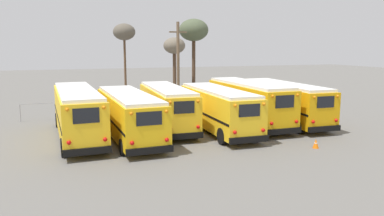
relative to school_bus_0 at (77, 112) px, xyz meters
The scene contains 13 objects.
ground_plane 7.94m from the school_bus_0, ahead, with size 160.00×160.00×0.00m, color #66635E.
school_bus_0 is the anchor object (origin of this frame).
school_bus_1 3.30m from the school_bus_0, 20.27° to the right, with size 2.85×10.32×2.94m.
school_bus_2 6.24m from the school_bus_0, ahead, with size 2.84×9.55×3.04m.
school_bus_3 9.36m from the school_bus_0, ahead, with size 2.74×9.77×3.00m.
school_bus_4 12.38m from the school_bus_0, ahead, with size 2.65×9.94×3.24m.
school_bus_5 15.47m from the school_bus_0, ahead, with size 2.86×10.32×3.07m.
utility_pole 15.55m from the school_bus_0, 47.32° to the left, with size 1.80×0.30×8.30m.
bare_tree_0 23.14m from the school_bus_0, 72.33° to the left, with size 2.68×2.68×8.65m.
bare_tree_1 25.26m from the school_bus_0, 52.22° to the left, with size 3.62×3.62×9.27m.
bare_tree_2 21.99m from the school_bus_0, 56.05° to the left, with size 2.56×2.56×6.97m.
fence_line 10.55m from the school_bus_0, 42.65° to the left, with size 23.54×0.06×1.42m.
traffic_cone 14.86m from the school_bus_0, 29.33° to the right, with size 0.36×0.36×0.55m.
Camera 1 is at (-8.83, -24.44, 5.84)m, focal length 35.00 mm.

